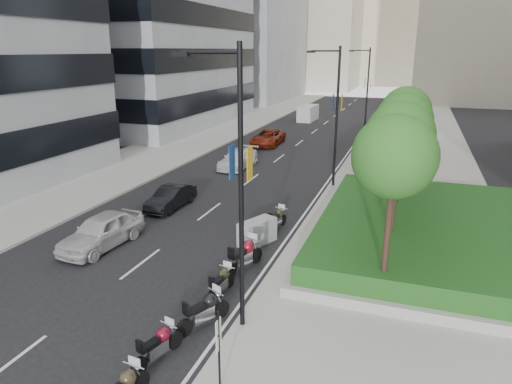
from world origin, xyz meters
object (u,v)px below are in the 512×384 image
at_px(motorcycle_2, 204,310).
at_px(car_c, 238,159).
at_px(lamp_post_0, 236,180).
at_px(motorcycle_1, 158,345).
at_px(lamp_post_2, 366,89).
at_px(motorcycle_4, 244,256).
at_px(car_d, 268,138).
at_px(motorcycle_6, 277,219).
at_px(car_a, 102,231).
at_px(car_b, 171,198).
at_px(parking_sign, 219,347).
at_px(lamp_post_1, 335,111).
at_px(motorcycle_3, 221,282).
at_px(delivery_van, 308,114).
at_px(motorcycle_5, 257,232).

distance_m(motorcycle_2, car_c, 21.36).
relative_size(lamp_post_0, motorcycle_1, 4.63).
bearing_deg(lamp_post_2, motorcycle_4, -92.28).
distance_m(lamp_post_0, car_d, 30.50).
relative_size(motorcycle_6, car_a, 0.45).
bearing_deg(car_b, motorcycle_1, -60.37).
height_order(motorcycle_2, car_b, car_b).
xyz_separation_m(parking_sign, motorcycle_6, (-1.90, 11.66, -0.91)).
bearing_deg(motorcycle_6, car_d, 29.17).
distance_m(motorcycle_2, motorcycle_6, 8.96).
xyz_separation_m(motorcycle_2, car_b, (-6.91, 10.10, 0.06)).
height_order(parking_sign, car_a, parking_sign).
height_order(motorcycle_2, motorcycle_6, motorcycle_2).
xyz_separation_m(lamp_post_2, motorcycle_6, (-1.25, -26.34, -4.52)).
bearing_deg(car_d, lamp_post_1, -57.32).
height_order(lamp_post_2, car_b, lamp_post_2).
bearing_deg(car_d, motorcycle_3, -77.55).
relative_size(motorcycle_3, motorcycle_4, 0.82).
bearing_deg(lamp_post_0, delivery_van, 100.19).
xyz_separation_m(motorcycle_4, motorcycle_5, (-0.37, 2.71, -0.07)).
xyz_separation_m(parking_sign, delivery_van, (-8.86, 48.68, -0.56)).
distance_m(motorcycle_1, motorcycle_2, 2.11).
xyz_separation_m(car_a, car_d, (0.03, 25.09, -0.05)).
relative_size(motorcycle_5, car_d, 0.40).
bearing_deg(motorcycle_2, lamp_post_0, -49.19).
height_order(motorcycle_2, car_d, car_d).
height_order(lamp_post_2, car_c, lamp_post_2).
height_order(lamp_post_2, motorcycle_4, lamp_post_2).
xyz_separation_m(parking_sign, car_b, (-8.63, 12.80, -0.82)).
relative_size(motorcycle_2, car_b, 0.53).
distance_m(lamp_post_2, motorcycle_5, 28.80).
bearing_deg(car_b, delivery_van, 92.26).
relative_size(lamp_post_0, car_d, 1.72).
xyz_separation_m(motorcycle_6, car_b, (-6.72, 1.14, 0.09)).
bearing_deg(motorcycle_4, lamp_post_0, -145.63).
bearing_deg(car_d, parking_sign, -76.22).
distance_m(car_b, delivery_van, 35.88).
height_order(motorcycle_2, motorcycle_4, motorcycle_4).
relative_size(parking_sign, motorcycle_3, 1.28).
distance_m(lamp_post_2, car_b, 26.80).
height_order(motorcycle_1, car_a, car_a).
height_order(motorcycle_3, car_a, car_a).
bearing_deg(car_c, car_a, -89.95).
bearing_deg(car_c, parking_sign, -67.94).
bearing_deg(car_b, motorcycle_3, -48.69).
bearing_deg(lamp_post_2, motorcycle_5, -93.23).
xyz_separation_m(lamp_post_1, motorcycle_5, (-1.61, -10.40, -4.48)).
bearing_deg(motorcycle_1, car_c, 30.66).
bearing_deg(lamp_post_2, car_d, -144.21).
xyz_separation_m(lamp_post_2, car_d, (-8.26, -5.96, -4.34)).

